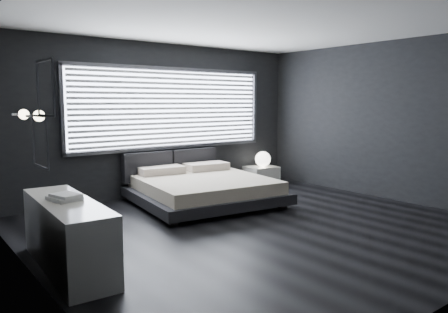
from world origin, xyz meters
TOP-DOWN VIEW (x-y plane):
  - room at (0.00, 0.00)m, footprint 6.04×6.00m
  - window at (0.20, 2.70)m, footprint 4.14×0.09m
  - headboard at (0.12, 2.64)m, footprint 1.96×0.16m
  - sconce_near at (-2.88, 0.05)m, footprint 0.18×0.11m
  - sconce_far at (-2.88, 0.65)m, footprint 0.18×0.11m
  - wall_art_upper at (-2.98, -0.55)m, footprint 0.01×0.48m
  - wall_art_lower at (-2.98, -0.30)m, footprint 0.01×0.48m
  - bed at (0.13, 1.59)m, footprint 2.50×2.41m
  - nightstand at (2.17, 2.37)m, footprint 0.68×0.58m
  - orb_lamp at (2.17, 2.32)m, footprint 0.33×0.33m
  - dresser at (-2.65, 0.08)m, footprint 0.59×1.82m
  - book_stack at (-2.65, 0.12)m, footprint 0.31×0.38m

SIDE VIEW (x-z plane):
  - nightstand at x=2.17m, z-range 0.00..0.37m
  - bed at x=0.13m, z-range -0.02..0.56m
  - dresser at x=-2.65m, z-range 0.00..0.72m
  - orb_lamp at x=2.17m, z-range 0.37..0.69m
  - headboard at x=0.12m, z-range 0.31..0.83m
  - book_stack at x=-2.65m, z-range 0.72..0.79m
  - wall_art_lower at x=-2.98m, z-range 1.14..1.62m
  - room at x=0.00m, z-range 0.00..2.80m
  - sconce_near at x=-2.88m, z-range 1.55..1.66m
  - sconce_far at x=-2.88m, z-range 1.55..1.66m
  - window at x=0.20m, z-range 0.85..2.37m
  - wall_art_upper at x=-2.98m, z-range 1.61..2.09m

